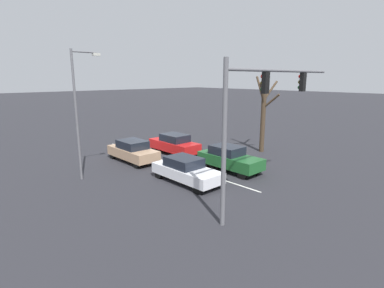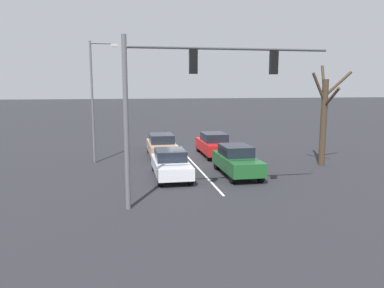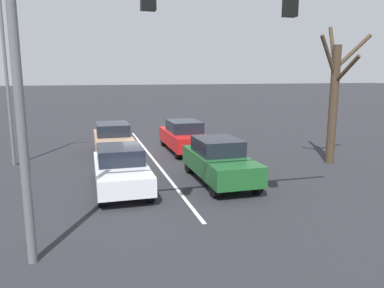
# 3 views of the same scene
# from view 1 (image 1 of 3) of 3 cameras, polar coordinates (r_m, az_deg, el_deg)

# --- Properties ---
(ground_plane) EXTENTS (240.00, 240.00, 0.00)m
(ground_plane) POSITION_cam_1_polar(r_m,az_deg,el_deg) (24.30, -8.21, -2.23)
(ground_plane) COLOR #28282D
(lane_stripe_left_divider) EXTENTS (0.12, 16.69, 0.01)m
(lane_stripe_left_divider) POSITION_cam_1_polar(r_m,az_deg,el_deg) (22.47, -4.80, -3.36)
(lane_stripe_left_divider) COLOR silver
(lane_stripe_left_divider) RESTS_ON ground_plane
(car_darkgreen_leftlane_front) EXTENTS (1.78, 4.50, 1.66)m
(car_darkgreen_leftlane_front) POSITION_cam_1_polar(r_m,az_deg,el_deg) (20.28, 7.11, -2.71)
(car_darkgreen_leftlane_front) COLOR #1E5928
(car_darkgreen_leftlane_front) RESTS_ON ground_plane
(car_white_midlane_front) EXTENTS (1.80, 4.61, 1.51)m
(car_white_midlane_front) POSITION_cam_1_polar(r_m,az_deg,el_deg) (17.89, -1.15, -4.97)
(car_white_midlane_front) COLOR silver
(car_white_midlane_front) RESTS_ON ground_plane
(car_red_leftlane_second) EXTENTS (1.80, 4.61, 1.65)m
(car_red_leftlane_second) POSITION_cam_1_polar(r_m,az_deg,el_deg) (24.54, -3.37, 0.02)
(car_red_leftlane_second) COLOR red
(car_red_leftlane_second) RESTS_ON ground_plane
(car_tan_midlane_second) EXTENTS (1.83, 4.50, 1.59)m
(car_tan_midlane_second) POSITION_cam_1_polar(r_m,az_deg,el_deg) (22.75, -11.21, -1.27)
(car_tan_midlane_second) COLOR tan
(car_tan_midlane_second) RESTS_ON ground_plane
(traffic_signal_gantry) EXTENTS (8.49, 0.37, 6.92)m
(traffic_signal_gantry) POSITION_cam_1_polar(r_m,az_deg,el_deg) (13.76, 12.86, 7.31)
(traffic_signal_gantry) COLOR slate
(traffic_signal_gantry) RESTS_ON ground_plane
(street_lamp_right_shoulder) EXTENTS (1.78, 0.24, 7.75)m
(street_lamp_right_shoulder) POSITION_cam_1_polar(r_m,az_deg,el_deg) (19.02, -20.74, 6.65)
(street_lamp_right_shoulder) COLOR slate
(street_lamp_right_shoulder) RESTS_ON ground_plane
(bare_tree_near) EXTENTS (2.77, 2.44, 6.25)m
(bare_tree_near) POSITION_cam_1_polar(r_m,az_deg,el_deg) (25.58, 13.47, 5.61)
(bare_tree_near) COLOR #423323
(bare_tree_near) RESTS_ON ground_plane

